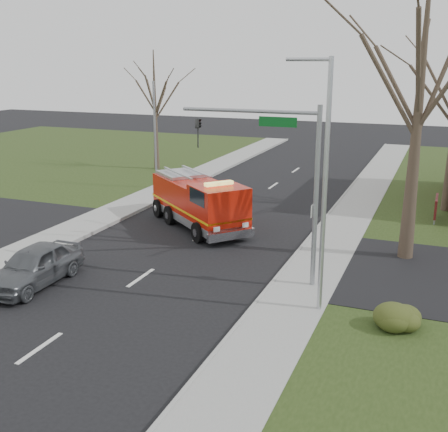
% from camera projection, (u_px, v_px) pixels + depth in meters
% --- Properties ---
extents(ground, '(120.00, 120.00, 0.00)m').
position_uv_depth(ground, '(141.00, 278.00, 22.07)').
color(ground, black).
rests_on(ground, ground).
extents(sidewalk_right, '(2.40, 80.00, 0.15)m').
position_uv_depth(sidewalk_right, '(294.00, 300.00, 19.85)').
color(sidewalk_right, gray).
rests_on(sidewalk_right, ground).
extents(sidewalk_left, '(2.40, 80.00, 0.15)m').
position_uv_depth(sidewalk_left, '(15.00, 257.00, 24.25)').
color(sidewalk_left, gray).
rests_on(sidewalk_left, ground).
extents(health_center_sign, '(0.12, 2.00, 1.40)m').
position_uv_depth(health_center_sign, '(436.00, 207.00, 29.30)').
color(health_center_sign, '#501213').
rests_on(health_center_sign, ground).
extents(hedge_corner, '(2.80, 2.00, 0.90)m').
position_uv_depth(hedge_corner, '(372.00, 311.00, 17.83)').
color(hedge_corner, '#354017').
rests_on(hedge_corner, lawn_right).
extents(bare_tree_near, '(6.00, 6.00, 12.00)m').
position_uv_depth(bare_tree_near, '(421.00, 83.00, 22.08)').
color(bare_tree_near, '#3B2C23').
rests_on(bare_tree_near, ground).
extents(bare_tree_left, '(4.50, 4.50, 9.00)m').
position_uv_depth(bare_tree_left, '(155.00, 97.00, 42.03)').
color(bare_tree_left, '#3B2C23').
rests_on(bare_tree_left, ground).
extents(traffic_signal_mast, '(5.29, 0.18, 6.80)m').
position_uv_depth(traffic_signal_mast, '(282.00, 162.00, 20.30)').
color(traffic_signal_mast, gray).
rests_on(traffic_signal_mast, ground).
extents(streetlight_pole, '(1.48, 0.16, 8.40)m').
position_uv_depth(streetlight_pole, '(323.00, 181.00, 17.86)').
color(streetlight_pole, '#B7BABF').
rests_on(streetlight_pole, ground).
extents(utility_pole_far, '(0.14, 0.14, 7.00)m').
position_uv_depth(utility_pole_far, '(155.00, 137.00, 36.08)').
color(utility_pole_far, gray).
rests_on(utility_pole_far, ground).
extents(fire_engine, '(6.76, 6.23, 2.77)m').
position_uv_depth(fire_engine, '(199.00, 203.00, 28.48)').
color(fire_engine, '#BA1708').
rests_on(fire_engine, ground).
extents(parked_car_maroon, '(1.84, 4.49, 1.52)m').
position_uv_depth(parked_car_maroon, '(34.00, 266.00, 21.24)').
color(parked_car_maroon, '#505357').
rests_on(parked_car_maroon, ground).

